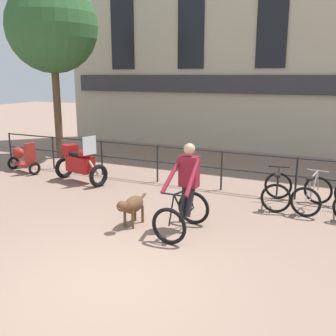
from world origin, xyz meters
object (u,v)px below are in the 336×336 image
(cyclist_with_bike, at_px, (185,193))
(parked_scooter, at_px, (22,157))
(parked_bicycle_near_lamp, at_px, (277,190))
(parked_bicycle_mid_left, at_px, (312,195))
(dog, at_px, (132,206))
(parked_motorcycle, at_px, (80,163))

(cyclist_with_bike, height_order, parked_scooter, cyclist_with_bike)
(parked_bicycle_near_lamp, distance_m, parked_scooter, 7.76)
(parked_bicycle_near_lamp, xyz_separation_m, parked_bicycle_mid_left, (0.76, 0.00, 0.00))
(cyclist_with_bike, distance_m, parked_scooter, 6.82)
(parked_bicycle_near_lamp, distance_m, parked_bicycle_mid_left, 0.76)
(dog, xyz_separation_m, parked_motorcycle, (-3.00, 2.23, 0.13))
(dog, relative_size, parked_bicycle_near_lamp, 0.87)
(parked_motorcycle, xyz_separation_m, parked_bicycle_near_lamp, (5.37, 0.31, -0.20))
(cyclist_with_bike, relative_size, parked_bicycle_mid_left, 1.42)
(dog, relative_size, parked_motorcycle, 0.60)
(parked_motorcycle, bearing_deg, parked_bicycle_near_lamp, -73.33)
(parked_scooter, bearing_deg, parked_bicycle_mid_left, -75.70)
(parked_motorcycle, distance_m, parked_bicycle_near_lamp, 5.39)
(dog, bearing_deg, parked_bicycle_mid_left, 40.38)
(parked_motorcycle, relative_size, parked_bicycle_near_lamp, 1.45)
(parked_motorcycle, bearing_deg, cyclist_with_bike, -103.05)
(parked_bicycle_mid_left, bearing_deg, dog, 47.61)
(cyclist_with_bike, distance_m, parked_bicycle_near_lamp, 2.70)
(parked_bicycle_mid_left, bearing_deg, parked_scooter, 9.27)
(parked_scooter, bearing_deg, cyclist_with_bike, -95.41)
(cyclist_with_bike, height_order, parked_motorcycle, cyclist_with_bike)
(parked_bicycle_near_lamp, xyz_separation_m, parked_scooter, (-7.76, -0.09, 0.10))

